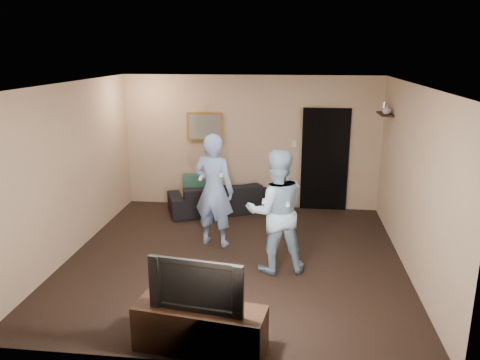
# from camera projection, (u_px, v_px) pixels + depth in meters

# --- Properties ---
(ground) EXTENTS (5.00, 5.00, 0.00)m
(ground) POSITION_uv_depth(u_px,v_px,m) (235.00, 258.00, 7.12)
(ground) COLOR black
(ground) RESTS_ON ground
(ceiling) EXTENTS (5.00, 5.00, 0.04)m
(ceiling) POSITION_uv_depth(u_px,v_px,m) (234.00, 84.00, 6.42)
(ceiling) COLOR silver
(ceiling) RESTS_ON wall_back
(wall_back) EXTENTS (5.00, 0.04, 2.60)m
(wall_back) POSITION_uv_depth(u_px,v_px,m) (251.00, 143.00, 9.16)
(wall_back) COLOR tan
(wall_back) RESTS_ON ground
(wall_front) EXTENTS (5.00, 0.04, 2.60)m
(wall_front) POSITION_uv_depth(u_px,v_px,m) (200.00, 244.00, 4.37)
(wall_front) COLOR tan
(wall_front) RESTS_ON ground
(wall_left) EXTENTS (0.04, 5.00, 2.60)m
(wall_left) POSITION_uv_depth(u_px,v_px,m) (70.00, 170.00, 7.05)
(wall_left) COLOR tan
(wall_left) RESTS_ON ground
(wall_right) EXTENTS (0.04, 5.00, 2.60)m
(wall_right) POSITION_uv_depth(u_px,v_px,m) (413.00, 181.00, 6.49)
(wall_right) COLOR tan
(wall_right) RESTS_ON ground
(sofa) EXTENTS (2.11, 1.45, 0.57)m
(sofa) POSITION_uv_depth(u_px,v_px,m) (220.00, 197.00, 9.09)
(sofa) COLOR black
(sofa) RESTS_ON ground
(throw_pillow) EXTENTS (0.51, 0.23, 0.49)m
(throw_pillow) POSITION_uv_depth(u_px,v_px,m) (196.00, 187.00, 9.09)
(throw_pillow) COLOR #164439
(throw_pillow) RESTS_ON sofa
(painting_frame) EXTENTS (0.72, 0.05, 0.57)m
(painting_frame) POSITION_uv_depth(u_px,v_px,m) (205.00, 127.00, 9.15)
(painting_frame) COLOR olive
(painting_frame) RESTS_ON wall_back
(painting_canvas) EXTENTS (0.62, 0.01, 0.47)m
(painting_canvas) POSITION_uv_depth(u_px,v_px,m) (205.00, 127.00, 9.13)
(painting_canvas) COLOR slate
(painting_canvas) RESTS_ON painting_frame
(doorway) EXTENTS (0.90, 0.06, 2.00)m
(doorway) POSITION_uv_depth(u_px,v_px,m) (325.00, 160.00, 9.05)
(doorway) COLOR black
(doorway) RESTS_ON ground
(light_switch) EXTENTS (0.08, 0.02, 0.12)m
(light_switch) POSITION_uv_depth(u_px,v_px,m) (294.00, 144.00, 9.04)
(light_switch) COLOR silver
(light_switch) RESTS_ON wall_back
(wall_shelf) EXTENTS (0.20, 0.60, 0.03)m
(wall_shelf) POSITION_uv_depth(u_px,v_px,m) (385.00, 114.00, 8.04)
(wall_shelf) COLOR black
(wall_shelf) RESTS_ON wall_right
(shelf_vase) EXTENTS (0.17, 0.17, 0.16)m
(shelf_vase) POSITION_uv_depth(u_px,v_px,m) (387.00, 109.00, 7.91)
(shelf_vase) COLOR #AFAFB4
(shelf_vase) RESTS_ON wall_shelf
(shelf_figurine) EXTENTS (0.06, 0.06, 0.18)m
(shelf_figurine) POSITION_uv_depth(u_px,v_px,m) (384.00, 107.00, 8.14)
(shelf_figurine) COLOR #B8B9BD
(shelf_figurine) RESTS_ON wall_shelf
(tv_console) EXTENTS (1.43, 0.64, 0.49)m
(tv_console) POSITION_uv_depth(u_px,v_px,m) (200.00, 328.00, 4.88)
(tv_console) COLOR black
(tv_console) RESTS_ON ground
(television) EXTENTS (1.00, 0.27, 0.57)m
(television) POSITION_uv_depth(u_px,v_px,m) (199.00, 282.00, 4.74)
(television) COLOR black
(television) RESTS_ON tv_console
(wii_player_left) EXTENTS (0.75, 0.59, 1.82)m
(wii_player_left) POSITION_uv_depth(u_px,v_px,m) (214.00, 190.00, 7.39)
(wii_player_left) COLOR #7799CE
(wii_player_left) RESTS_ON ground
(wii_player_right) EXTENTS (0.98, 0.83, 1.77)m
(wii_player_right) POSITION_uv_depth(u_px,v_px,m) (276.00, 211.00, 6.51)
(wii_player_right) COLOR #98C1DD
(wii_player_right) RESTS_ON ground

